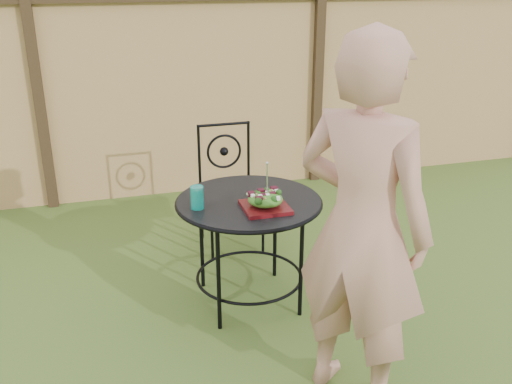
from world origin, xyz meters
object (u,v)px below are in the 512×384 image
patio_table (249,220)px  salad_plate (265,207)px  diner (362,229)px  patio_chair (229,184)px

patio_table → salad_plate: 0.23m
diner → patio_table: bearing=-21.7°
patio_chair → salad_plate: size_ratio=3.52×
patio_table → salad_plate: bearing=-71.8°
patio_chair → salad_plate: patio_chair is taller
patio_chair → diner: size_ratio=0.51×
patio_chair → salad_plate: bearing=-91.6°
diner → salad_plate: diner is taller
diner → salad_plate: size_ratio=6.92×
patio_table → patio_chair: size_ratio=0.97×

